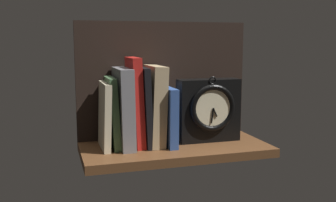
{
  "coord_description": "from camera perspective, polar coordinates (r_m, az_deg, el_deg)",
  "views": [
    {
      "loc": [
        -34.73,
        -107.76,
        30.29
      ],
      "look_at": [
        -1.24,
        3.0,
        12.81
      ],
      "focal_mm": 42.21,
      "sensor_mm": 36.0,
      "label": 1
    }
  ],
  "objects": [
    {
      "name": "ground_plane",
      "position": [
        1.18,
        1.01,
        -6.98
      ],
      "size": [
        54.69,
        25.38,
        2.5
      ],
      "primitive_type": "cube",
      "color": "brown"
    },
    {
      "name": "back_panel",
      "position": [
        1.25,
        -0.66,
        3.05
      ],
      "size": [
        54.69,
        1.2,
        36.4
      ],
      "primitive_type": "cube",
      "color": "black",
      "rests_on": "ground_plane"
    },
    {
      "name": "book_cream_twain",
      "position": [
        1.14,
        -9.13,
        -2.1
      ],
      "size": [
        2.58,
        13.76,
        18.89
      ],
      "primitive_type": "cube",
      "rotation": [
        0.0,
        0.04,
        0.0
      ],
      "color": "beige",
      "rests_on": "ground_plane"
    },
    {
      "name": "book_green_romantic",
      "position": [
        1.14,
        -8.02,
        -1.69
      ],
      "size": [
        3.03,
        12.1,
        20.37
      ],
      "primitive_type": "cube",
      "rotation": [
        0.0,
        -0.05,
        0.0
      ],
      "color": "#476B44",
      "rests_on": "ground_plane"
    },
    {
      "name": "book_gray_chess",
      "position": [
        1.14,
        -6.45,
        -0.99
      ],
      "size": [
        4.1,
        16.11,
        22.88
      ],
      "primitive_type": "cube",
      "rotation": [
        0.0,
        -0.02,
        0.0
      ],
      "color": "gray",
      "rests_on": "ground_plane"
    },
    {
      "name": "book_red_requiem",
      "position": [
        1.15,
        -4.75,
        -0.17
      ],
      "size": [
        3.64,
        12.26,
        25.91
      ],
      "primitive_type": "cube",
      "rotation": [
        0.0,
        -0.04,
        0.0
      ],
      "color": "red",
      "rests_on": "ground_plane"
    },
    {
      "name": "book_black_skeptic",
      "position": [
        1.15,
        -3.53,
        -0.81
      ],
      "size": [
        2.7,
        13.98,
        23.04
      ],
      "primitive_type": "cube",
      "rotation": [
        0.0,
        -0.04,
        0.0
      ],
      "color": "black",
      "rests_on": "ground_plane"
    },
    {
      "name": "book_tan_shortstories",
      "position": [
        1.16,
        -1.98,
        -0.65
      ],
      "size": [
        4.98,
        14.03,
        23.48
      ],
      "primitive_type": "cube",
      "rotation": [
        0.0,
        0.04,
        0.0
      ],
      "color": "tan",
      "rests_on": "ground_plane"
    },
    {
      "name": "book_blue_modern",
      "position": [
        1.18,
        -0.27,
        -2.08
      ],
      "size": [
        2.67,
        16.99,
        17.08
      ],
      "primitive_type": "cube",
      "rotation": [
        0.0,
        0.01,
        0.0
      ],
      "color": "#2D4C8E",
      "rests_on": "ground_plane"
    },
    {
      "name": "framed_clock",
      "position": [
        1.21,
        5.95,
        -1.26
      ],
      "size": [
        19.05,
        7.18,
        20.08
      ],
      "color": "black",
      "rests_on": "ground_plane"
    }
  ]
}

